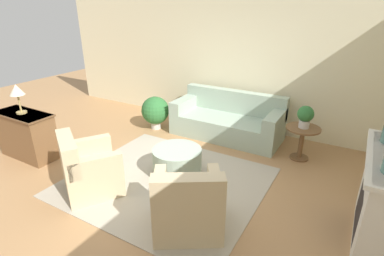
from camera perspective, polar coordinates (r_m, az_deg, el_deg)
name	(u,v)px	position (r m, az deg, el deg)	size (l,w,h in m)	color
ground_plane	(166,182)	(4.79, -4.94, -10.19)	(16.00, 16.00, 0.00)	#AD7F51
wall_back	(239,64)	(6.60, 8.87, 12.04)	(9.47, 0.12, 2.80)	beige
rug	(166,182)	(4.78, -4.94, -10.14)	(2.91, 2.58, 0.01)	#B2A893
couch	(228,121)	(6.28, 6.82, 1.32)	(2.22, 0.97, 0.90)	#9EB29E
armchair_left	(88,170)	(4.64, -19.16, -7.49)	(1.08, 1.07, 0.89)	#C6B289
armchair_right	(188,206)	(3.69, -0.81, -14.65)	(1.08, 1.07, 0.89)	#C6B289
ottoman_table	(177,159)	(4.79, -2.87, -5.91)	(0.78, 0.78, 0.46)	#9EB29E
side_table	(302,137)	(5.60, 20.22, -1.65)	(0.59, 0.59, 0.60)	brown
fireplace	(380,198)	(4.04, 32.22, -11.19)	(0.44, 1.51, 1.10)	silver
dresser	(27,134)	(6.10, -28.95, -1.05)	(1.13, 0.50, 0.83)	brown
potted_plant_on_side_table	(305,116)	(5.45, 20.79, 2.23)	(0.28, 0.28, 0.39)	beige
potted_plant_floor	(155,111)	(6.61, -7.01, 3.26)	(0.61, 0.61, 0.73)	beige
table_lamp	(17,92)	(5.87, -30.39, 5.98)	(0.24, 0.24, 0.51)	tan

